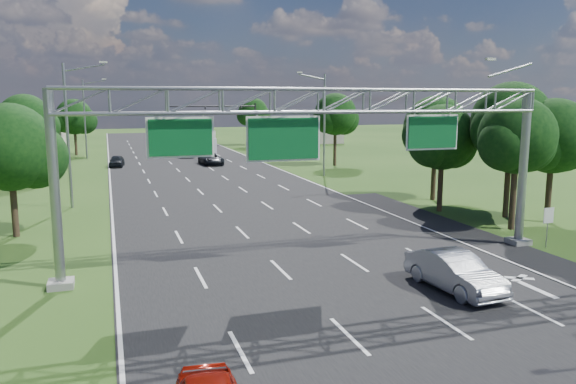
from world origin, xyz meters
name	(u,v)px	position (x,y,z in m)	size (l,w,h in m)	color
ground	(232,199)	(0.00, 30.00, 0.00)	(220.00, 220.00, 0.00)	#254615
road	(232,199)	(0.00, 30.00, 0.00)	(18.00, 180.00, 0.02)	black
road_flare	(474,237)	(10.20, 14.00, 0.00)	(3.00, 30.00, 0.02)	black
sign_gantry	(322,115)	(0.33, 12.00, 6.89)	(23.50, 1.00, 9.56)	gray
regulatory_sign	(548,219)	(12.40, 10.98, 1.51)	(0.60, 0.08, 2.10)	gray
traffic_signal	(231,117)	(7.48, 65.00, 5.17)	(12.21, 0.24, 7.00)	black
streetlight_l_near	(70,128)	(-11.30, 30.00, 5.58)	(2.97, 0.22, 10.16)	gray
streetlight_l_far	(86,115)	(-11.30, 65.00, 5.58)	(2.97, 0.22, 10.16)	gray
streetlight_r_mid	(322,120)	(11.30, 40.00, 5.58)	(2.97, 0.22, 10.16)	gray
tree_cluster_right	(489,134)	(14.80, 19.19, 5.31)	(9.91, 14.60, 8.68)	#2D2116
tree_verge_la	(11,151)	(-13.92, 22.04, 4.76)	(5.76, 4.80, 7.40)	#2D2116
tree_verge_lb	(26,123)	(-15.92, 45.04, 5.41)	(5.76, 4.80, 8.06)	#2D2116
tree_verge_lc	(75,119)	(-12.92, 70.04, 4.98)	(5.76, 4.80, 7.62)	#2D2116
tree_verge_rd	(336,116)	(16.08, 48.04, 5.63)	(5.76, 4.80, 8.28)	#2D2116
tree_verge_re	(253,114)	(14.08, 78.04, 5.20)	(5.76, 4.80, 7.84)	#2D2116
building_left	(12,135)	(-22.00, 78.00, 2.50)	(14.00, 10.00, 5.00)	gray
building_right	(303,131)	(24.00, 82.00, 2.00)	(12.00, 9.00, 4.00)	gray
silver_sedan	(455,272)	(4.03, 6.81, 0.77)	(1.64, 4.69, 1.55)	#A3A6AF
car_queue_a	(186,152)	(1.00, 63.03, 0.70)	(1.96, 4.83, 1.40)	silver
car_queue_b	(211,159)	(2.55, 53.15, 0.68)	(2.24, 4.86, 1.35)	black
car_queue_c	(117,161)	(-8.00, 54.49, 0.64)	(1.51, 3.76, 1.28)	black
box_truck	(203,141)	(4.41, 70.16, 1.48)	(3.08, 8.38, 3.08)	beige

